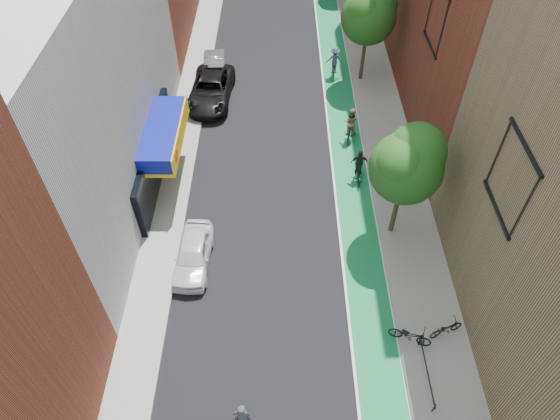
{
  "coord_description": "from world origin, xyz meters",
  "views": [
    {
      "loc": [
        -0.07,
        -6.56,
        19.47
      ],
      "look_at": [
        -0.05,
        10.12,
        1.5
      ],
      "focal_mm": 32.0,
      "sensor_mm": 36.0,
      "label": 1
    }
  ],
  "objects_px": {
    "cyclist_lane_far": "(334,63)",
    "cyclist_lane_mid": "(359,169)",
    "parked_car_black": "(211,90)",
    "parked_car_silver": "(215,68)",
    "cyclist_lane_near": "(350,126)",
    "parked_car_white": "(193,254)"
  },
  "relations": [
    {
      "from": "cyclist_lane_far",
      "to": "cyclist_lane_mid",
      "type": "bearing_deg",
      "value": 98.72
    },
    {
      "from": "cyclist_lane_mid",
      "to": "parked_car_black",
      "type": "bearing_deg",
      "value": -38.06
    },
    {
      "from": "parked_car_silver",
      "to": "cyclist_lane_mid",
      "type": "xyz_separation_m",
      "value": [
        8.94,
        -10.55,
        0.05
      ]
    },
    {
      "from": "cyclist_lane_mid",
      "to": "cyclist_lane_near",
      "type": "bearing_deg",
      "value": -84.85
    },
    {
      "from": "parked_car_silver",
      "to": "cyclist_lane_near",
      "type": "relative_size",
      "value": 1.91
    },
    {
      "from": "parked_car_white",
      "to": "cyclist_lane_mid",
      "type": "xyz_separation_m",
      "value": [
        8.53,
        5.94,
        0.04
      ]
    },
    {
      "from": "cyclist_lane_near",
      "to": "cyclist_lane_mid",
      "type": "relative_size",
      "value": 1.09
    },
    {
      "from": "parked_car_black",
      "to": "parked_car_silver",
      "type": "xyz_separation_m",
      "value": [
        0.0,
        2.88,
        -0.11
      ]
    },
    {
      "from": "parked_car_black",
      "to": "cyclist_lane_mid",
      "type": "distance_m",
      "value": 11.79
    },
    {
      "from": "cyclist_lane_near",
      "to": "cyclist_lane_far",
      "type": "xyz_separation_m",
      "value": [
        -0.42,
        7.08,
        0.06
      ]
    },
    {
      "from": "cyclist_lane_near",
      "to": "parked_car_silver",
      "type": "bearing_deg",
      "value": -25.87
    },
    {
      "from": "parked_car_white",
      "to": "cyclist_lane_mid",
      "type": "height_order",
      "value": "cyclist_lane_mid"
    },
    {
      "from": "parked_car_black",
      "to": "parked_car_silver",
      "type": "distance_m",
      "value": 2.88
    },
    {
      "from": "parked_car_silver",
      "to": "cyclist_lane_mid",
      "type": "bearing_deg",
      "value": -55.01
    },
    {
      "from": "cyclist_lane_near",
      "to": "cyclist_lane_far",
      "type": "relative_size",
      "value": 1.01
    },
    {
      "from": "cyclist_lane_near",
      "to": "cyclist_lane_far",
      "type": "bearing_deg",
      "value": -73.96
    },
    {
      "from": "cyclist_lane_far",
      "to": "cyclist_lane_near",
      "type": "bearing_deg",
      "value": 98.99
    },
    {
      "from": "parked_car_silver",
      "to": "cyclist_lane_near",
      "type": "height_order",
      "value": "cyclist_lane_near"
    },
    {
      "from": "parked_car_black",
      "to": "cyclist_lane_near",
      "type": "height_order",
      "value": "cyclist_lane_near"
    },
    {
      "from": "parked_car_white",
      "to": "parked_car_black",
      "type": "distance_m",
      "value": 13.62
    },
    {
      "from": "parked_car_white",
      "to": "cyclist_lane_far",
      "type": "relative_size",
      "value": 1.89
    },
    {
      "from": "parked_car_white",
      "to": "parked_car_silver",
      "type": "xyz_separation_m",
      "value": [
        -0.42,
        16.49,
        -0.01
      ]
    }
  ]
}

